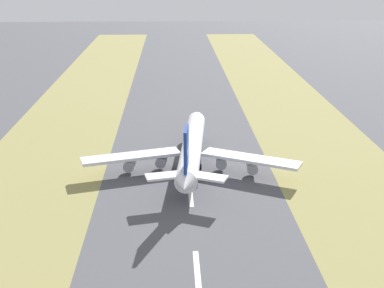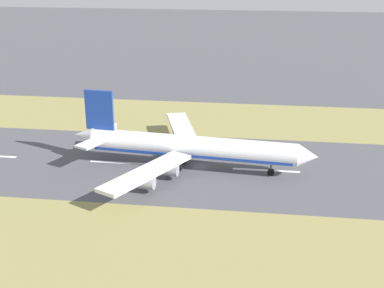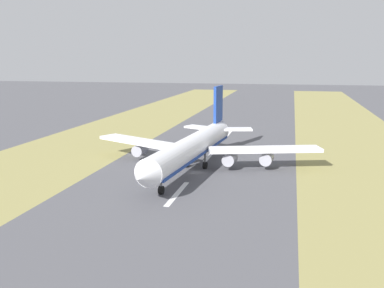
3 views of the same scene
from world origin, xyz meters
TOP-DOWN VIEW (x-y plane):
  - ground_plane at (0.00, 0.00)m, footprint 800.00×800.00m
  - grass_median_west at (-45.00, 0.00)m, footprint 40.00×600.00m
  - grass_median_east at (45.00, 0.00)m, footprint 40.00×600.00m
  - centreline_dash_near at (0.00, -61.84)m, footprint 1.20×18.00m
  - centreline_dash_mid at (0.00, -21.84)m, footprint 1.20×18.00m
  - centreline_dash_far at (0.00, 18.16)m, footprint 1.20×18.00m
  - airplane_main_jet at (1.03, -3.73)m, footprint 63.85×67.22m

SIDE VIEW (x-z plane):
  - ground_plane at x=0.00m, z-range 0.00..0.00m
  - grass_median_west at x=-45.00m, z-range 0.00..0.01m
  - grass_median_east at x=45.00m, z-range 0.00..0.01m
  - centreline_dash_near at x=0.00m, z-range 0.00..0.01m
  - centreline_dash_mid at x=0.00m, z-range 0.00..0.01m
  - centreline_dash_far at x=0.00m, z-range 0.00..0.01m
  - airplane_main_jet at x=1.03m, z-range -4.08..16.12m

